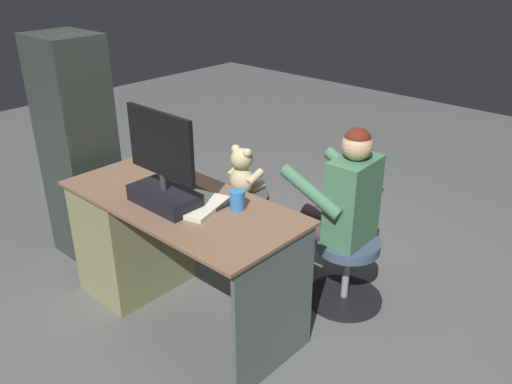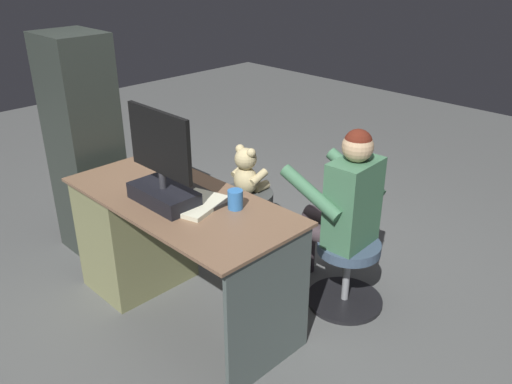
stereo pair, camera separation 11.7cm
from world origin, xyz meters
The scene contains 13 objects.
ground_plane centered at (0.00, 0.00, 0.00)m, with size 10.00×10.00×0.00m, color #565857.
desk centered at (0.38, 0.41, 0.40)m, with size 1.42×0.64×0.75m.
monitor centered at (0.01, 0.50, 0.91)m, with size 0.48×0.20×0.51m.
keyboard centered at (-0.04, 0.32, 0.76)m, with size 0.42×0.14×0.02m, color black.
computer_mouse centered at (0.27, 0.32, 0.77)m, with size 0.06×0.10×0.04m, color #222728.
cup centered at (-0.30, 0.27, 0.81)m, with size 0.08×0.08×0.10m, color #3372BF.
tv_remote centered at (0.22, 0.50, 0.76)m, with size 0.04×0.15×0.02m, color black.
notebook_binder centered at (-0.14, 0.40, 0.77)m, with size 0.22×0.30×0.02m, color beige.
office_chair_teddy centered at (0.30, -0.38, 0.25)m, with size 0.46×0.46×0.42m.
teddy_bear centered at (0.30, -0.39, 0.58)m, with size 0.24×0.24×0.34m.
visitor_chair centered at (-0.62, -0.33, 0.24)m, with size 0.46×0.46×0.42m.
person centered at (-0.53, -0.34, 0.64)m, with size 0.56×0.49×1.12m.
equipment_rack centered at (1.06, 0.39, 0.76)m, with size 0.44×0.36×1.52m, color #2C322D.
Camera 2 is at (-2.11, 1.93, 2.01)m, focal length 36.95 mm.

